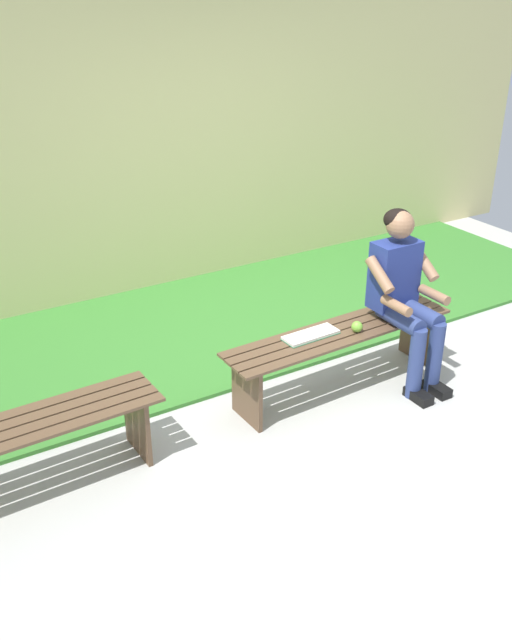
{
  "coord_description": "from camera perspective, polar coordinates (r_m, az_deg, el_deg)",
  "views": [
    {
      "loc": [
        2.76,
        3.41,
        2.72
      ],
      "look_at": [
        0.79,
        0.15,
        0.82
      ],
      "focal_mm": 38.7,
      "sensor_mm": 36.0,
      "label": 1
    }
  ],
  "objects": [
    {
      "name": "ground_plane",
      "position": [
        3.99,
        2.21,
        -16.82
      ],
      "size": [
        10.0,
        7.0,
        0.04
      ],
      "primitive_type": "cube",
      "color": "#B2B2AD"
    },
    {
      "name": "grass_strip",
      "position": [
        5.76,
        -10.97,
        -2.04
      ],
      "size": [
        9.0,
        2.13,
        0.03
      ],
      "primitive_type": "cube",
      "color": "#387A2D",
      "rests_on": "ground"
    },
    {
      "name": "brick_wall",
      "position": [
        6.46,
        -10.26,
        14.22
      ],
      "size": [
        9.5,
        0.24,
        2.78
      ],
      "primitive_type": "cube",
      "color": "#D1C684",
      "rests_on": "ground"
    },
    {
      "name": "bench_near",
      "position": [
        4.98,
        6.95,
        -2.0
      ],
      "size": [
        1.83,
        0.44,
        0.47
      ],
      "rotation": [
        0.0,
        0.0,
        0.03
      ],
      "color": "brown",
      "rests_on": "ground"
    },
    {
      "name": "bench_far",
      "position": [
        4.18,
        -18.98,
        -9.64
      ],
      "size": [
        1.67,
        0.44,
        0.47
      ],
      "rotation": [
        0.0,
        0.0,
        0.03
      ],
      "color": "brown",
      "rests_on": "ground"
    },
    {
      "name": "person_seated",
      "position": [
        5.05,
        12.19,
        2.36
      ],
      "size": [
        0.5,
        0.69,
        1.28
      ],
      "color": "navy",
      "rests_on": "ground"
    },
    {
      "name": "apple",
      "position": [
        4.9,
        8.35,
        -0.55
      ],
      "size": [
        0.08,
        0.08,
        0.08
      ],
      "primitive_type": "sphere",
      "color": "#72B738",
      "rests_on": "bench_near"
    },
    {
      "name": "book_open",
      "position": [
        4.82,
        4.55,
        -1.26
      ],
      "size": [
        0.42,
        0.17,
        0.02
      ],
      "rotation": [
        0.0,
        0.0,
        0.03
      ],
      "color": "white",
      "rests_on": "bench_near"
    }
  ]
}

